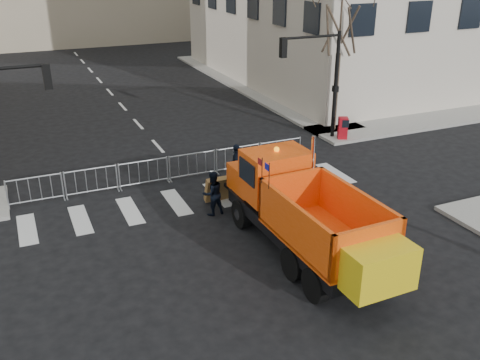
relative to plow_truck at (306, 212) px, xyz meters
name	(u,v)px	position (x,y,z in m)	size (l,w,h in m)	color
ground	(265,267)	(-1.41, -0.14, -1.54)	(120.00, 120.00, 0.00)	black
sidewalk_back	(180,169)	(-1.41, 8.36, -1.46)	(64.00, 5.00, 0.15)	gray
traffic_light_right	(336,87)	(7.09, 9.36, 1.16)	(0.18, 0.18, 5.40)	black
crowd_barriers	(169,169)	(-2.16, 7.46, -0.99)	(12.60, 0.60, 1.10)	#9EA0A5
street_tree	(338,61)	(7.79, 10.36, 2.21)	(3.00, 3.00, 7.50)	#382B21
plow_truck	(306,212)	(0.00, 0.00, 0.00)	(2.93, 8.96, 3.46)	black
cop_a	(279,178)	(1.24, 4.07, -0.68)	(0.62, 0.41, 1.71)	black
cop_b	(213,193)	(-1.58, 3.86, -0.71)	(0.81, 0.63, 1.66)	black
cop_c	(237,163)	(0.38, 6.19, -0.70)	(0.99, 0.41, 1.68)	black
newspaper_box	(343,128)	(7.33, 8.83, -0.84)	(0.45, 0.40, 1.10)	#AC0D18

